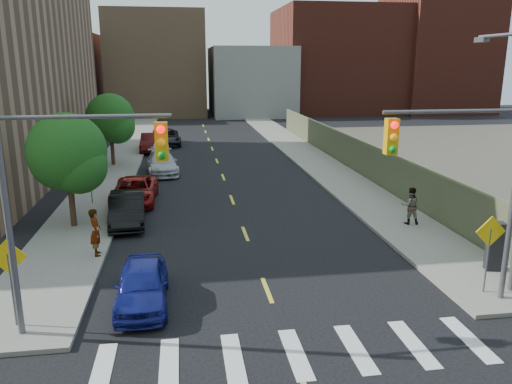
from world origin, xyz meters
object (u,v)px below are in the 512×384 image
object	(u,v)px
parked_car_black	(128,209)
payphone	(495,246)
parked_car_silver	(162,163)
parked_car_maroon	(151,143)
parked_car_white	(160,149)
parked_car_red	(134,191)
pedestrian_west	(96,232)
parked_car_blue	(142,284)
pedestrian_east	(410,206)
parked_car_grey	(167,137)

from	to	relation	value
parked_car_black	payphone	world-z (taller)	payphone
parked_car_black	parked_car_silver	bearing A→B (deg)	80.06
parked_car_silver	payphone	bearing A→B (deg)	-62.34
parked_car_maroon	parked_car_white	bearing A→B (deg)	-70.29
parked_car_black	parked_car_red	bearing A→B (deg)	86.49
parked_car_silver	pedestrian_west	distance (m)	16.10
parked_car_blue	payphone	size ratio (longest dim) A/B	2.22
parked_car_white	pedestrian_east	world-z (taller)	pedestrian_east
parked_car_grey	payphone	xyz separation A→B (m)	(12.82, -32.71, 0.32)
parked_car_blue	parked_car_white	world-z (taller)	parked_car_blue
parked_car_white	payphone	distance (m)	29.80
parked_car_red	payphone	size ratio (longest dim) A/B	2.77
parked_car_red	parked_car_grey	distance (m)	20.79
parked_car_black	pedestrian_east	distance (m)	13.71
parked_car_silver	pedestrian_west	world-z (taller)	pedestrian_west
parked_car_black	parked_car_white	bearing A→B (deg)	83.72
parked_car_silver	pedestrian_east	xyz separation A→B (m)	(12.18, -13.99, 0.31)
parked_car_blue	parked_car_grey	world-z (taller)	parked_car_grey
parked_car_grey	parked_car_white	bearing A→B (deg)	-98.03
parked_car_silver	pedestrian_west	bearing A→B (deg)	-102.90
parked_car_silver	pedestrian_east	distance (m)	18.56
parked_car_white	pedestrian_east	distance (m)	24.49
pedestrian_east	payphone	bearing A→B (deg)	107.60
pedestrian_west	pedestrian_east	size ratio (longest dim) A/B	1.07
parked_car_red	pedestrian_west	size ratio (longest dim) A/B	2.66
parked_car_maroon	parked_car_silver	bearing A→B (deg)	-81.64
parked_car_maroon	payphone	xyz separation A→B (m)	(14.12, -29.30, 0.28)
pedestrian_west	parked_car_black	bearing A→B (deg)	-20.06
parked_car_red	pedestrian_east	distance (m)	14.87
parked_car_blue	parked_car_white	size ratio (longest dim) A/B	1.10
parked_car_blue	pedestrian_east	world-z (taller)	pedestrian_east
parked_car_black	parked_car_white	world-z (taller)	parked_car_black
pedestrian_west	pedestrian_east	world-z (taller)	pedestrian_west
parked_car_red	parked_car_silver	xyz separation A→B (m)	(1.30, 7.73, 0.03)
parked_car_black	parked_car_silver	size ratio (longest dim) A/B	0.92
parked_car_black	pedestrian_east	size ratio (longest dim) A/B	2.60
payphone	parked_car_blue	bearing A→B (deg)	-164.88
parked_car_black	payphone	size ratio (longest dim) A/B	2.53
payphone	parked_car_silver	bearing A→B (deg)	135.52
parked_car_black	pedestrian_west	bearing A→B (deg)	-103.78
parked_car_blue	parked_car_silver	xyz separation A→B (m)	(0.00, 20.29, 0.04)
parked_car_white	parked_car_maroon	world-z (taller)	parked_car_maroon
parked_car_white	payphone	bearing A→B (deg)	-63.34
parked_car_red	parked_car_maroon	world-z (taller)	parked_car_maroon
parked_car_black	parked_car_maroon	world-z (taller)	parked_car_maroon
parked_car_white	parked_car_maroon	distance (m)	2.76
pedestrian_west	pedestrian_east	bearing A→B (deg)	-91.97
parked_car_maroon	pedestrian_east	world-z (taller)	pedestrian_east
parked_car_black	parked_car_blue	bearing A→B (deg)	-85.06
parked_car_silver	parked_car_blue	bearing A→B (deg)	-95.41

